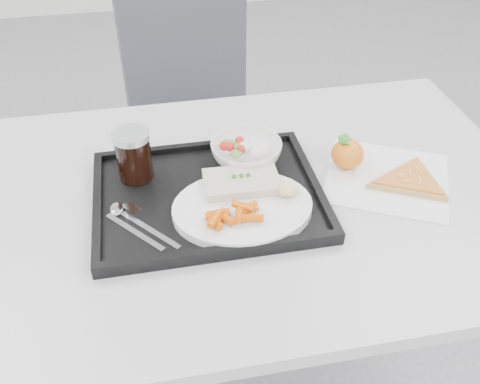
% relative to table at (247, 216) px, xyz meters
% --- Properties ---
extents(table, '(1.20, 0.80, 0.75)m').
position_rel_table_xyz_m(table, '(0.00, 0.00, 0.00)').
color(table, '#A7A7A9').
rests_on(table, ground).
extents(chair, '(0.51, 0.51, 0.93)m').
position_rel_table_xyz_m(chair, '(-0.04, 0.68, -0.15)').
color(chair, '#3E3F46').
rests_on(chair, ground).
extents(tray, '(0.45, 0.35, 0.03)m').
position_rel_table_xyz_m(tray, '(-0.08, -0.01, 0.08)').
color(tray, black).
rests_on(tray, table).
extents(dinner_plate, '(0.27, 0.27, 0.02)m').
position_rel_table_xyz_m(dinner_plate, '(-0.02, -0.08, 0.09)').
color(dinner_plate, white).
rests_on(dinner_plate, tray).
extents(fish_fillet, '(0.15, 0.09, 0.03)m').
position_rel_table_xyz_m(fish_fillet, '(-0.02, -0.02, 0.11)').
color(fish_fillet, beige).
rests_on(fish_fillet, dinner_plate).
extents(bread_roll, '(0.04, 0.04, 0.03)m').
position_rel_table_xyz_m(bread_roll, '(0.07, -0.07, 0.12)').
color(bread_roll, tan).
rests_on(bread_roll, dinner_plate).
extents(salad_bowl, '(0.15, 0.15, 0.05)m').
position_rel_table_xyz_m(salad_bowl, '(0.02, 0.09, 0.11)').
color(salad_bowl, white).
rests_on(salad_bowl, tray).
extents(cola_glass, '(0.08, 0.08, 0.11)m').
position_rel_table_xyz_m(cola_glass, '(-0.22, 0.08, 0.14)').
color(cola_glass, black).
rests_on(cola_glass, tray).
extents(cutlery, '(0.14, 0.16, 0.01)m').
position_rel_table_xyz_m(cutlery, '(-0.23, -0.07, 0.08)').
color(cutlery, silver).
rests_on(cutlery, tray).
extents(napkin, '(0.33, 0.33, 0.00)m').
position_rel_table_xyz_m(napkin, '(0.30, -0.01, 0.07)').
color(napkin, white).
rests_on(napkin, table).
extents(tangerine, '(0.07, 0.07, 0.07)m').
position_rel_table_xyz_m(tangerine, '(0.23, 0.04, 0.10)').
color(tangerine, yellow).
rests_on(tangerine, napkin).
extents(pizza_slice, '(0.20, 0.20, 0.02)m').
position_rel_table_xyz_m(pizza_slice, '(0.34, -0.04, 0.08)').
color(pizza_slice, tan).
rests_on(pizza_slice, napkin).
extents(carrot_pile, '(0.11, 0.07, 0.02)m').
position_rel_table_xyz_m(carrot_pile, '(-0.05, -0.11, 0.11)').
color(carrot_pile, '#D35104').
rests_on(carrot_pile, dinner_plate).
extents(salad_contents, '(0.10, 0.08, 0.03)m').
position_rel_table_xyz_m(salad_contents, '(0.01, 0.08, 0.12)').
color(salad_contents, '#B32217').
rests_on(salad_contents, salad_bowl).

